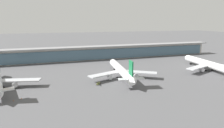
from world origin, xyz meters
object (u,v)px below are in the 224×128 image
at_px(airliner_centre_stand, 121,70).
at_px(service_truck_under_wing_yellow, 136,76).
at_px(airliner_right_stand, 208,64).
at_px(service_truck_near_nose_olive, 98,83).
at_px(safety_cone_bravo, 21,98).
at_px(safety_cone_alpha, 14,100).

bearing_deg(airliner_centre_stand, service_truck_under_wing_yellow, -4.63).
xyz_separation_m(airliner_right_stand, service_truck_near_nose_olive, (-99.21, -7.46, -4.84)).
distance_m(airliner_centre_stand, safety_cone_bravo, 70.32).
height_order(airliner_right_stand, service_truck_under_wing_yellow, airliner_right_stand).
relative_size(safety_cone_alpha, safety_cone_bravo, 1.00).
height_order(service_truck_under_wing_yellow, safety_cone_alpha, service_truck_under_wing_yellow).
xyz_separation_m(service_truck_near_nose_olive, safety_cone_alpha, (-50.05, -13.18, -0.49)).
bearing_deg(service_truck_under_wing_yellow, safety_cone_alpha, -164.68).
distance_m(airliner_centre_stand, service_truck_near_nose_olive, 23.25).
height_order(airliner_centre_stand, service_truck_near_nose_olive, airliner_centre_stand).
height_order(airliner_right_stand, service_truck_near_nose_olive, airliner_right_stand).
distance_m(service_truck_near_nose_olive, safety_cone_alpha, 51.76).
distance_m(airliner_right_stand, safety_cone_bravo, 146.95).
height_order(safety_cone_alpha, safety_cone_bravo, same).
bearing_deg(service_truck_near_nose_olive, safety_cone_bravo, -166.45).
height_order(service_truck_near_nose_olive, safety_cone_bravo, service_truck_near_nose_olive).
height_order(airliner_centre_stand, safety_cone_bravo, airliner_centre_stand).
xyz_separation_m(service_truck_under_wing_yellow, safety_cone_alpha, (-81.87, -22.43, -0.56)).
bearing_deg(safety_cone_alpha, service_truck_under_wing_yellow, 15.32).
xyz_separation_m(airliner_right_stand, service_truck_under_wing_yellow, (-67.40, 1.79, -4.77)).
relative_size(airliner_right_stand, safety_cone_bravo, 96.25).
bearing_deg(airliner_centre_stand, safety_cone_bravo, -162.26).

